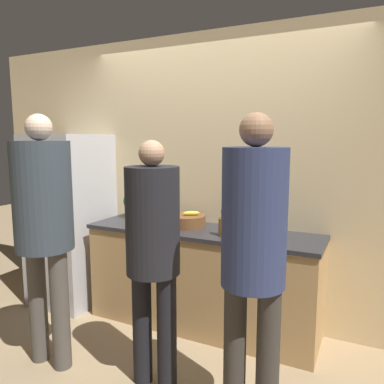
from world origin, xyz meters
The scene contains 13 objects.
ground_plane centered at (0.00, 0.00, 0.00)m, with size 14.00×14.00×0.00m, color #9E8460.
wall_back centered at (0.00, 0.63, 1.30)m, with size 5.20×0.06×2.60m.
counter centered at (0.00, 0.34, 0.44)m, with size 2.05×0.61×0.88m.
refrigerator centered at (-1.43, 0.26, 0.85)m, with size 0.65×0.72×1.70m.
person_left centered at (-0.77, -0.68, 1.13)m, with size 0.40×0.40×1.83m.
person_center centered at (0.05, -0.55, 0.98)m, with size 0.35×0.35×1.65m.
person_right centered at (0.75, -0.63, 1.07)m, with size 0.35×0.35×1.79m.
fruit_bowl centered at (-0.16, 0.36, 0.94)m, with size 0.33×0.33×0.14m.
utensil_crock centered at (0.30, 0.46, 0.95)m, with size 0.10×0.10×0.26m.
bottle_green centered at (0.30, 0.35, 0.95)m, with size 0.08×0.08×0.18m.
bottle_amber centered at (0.25, 0.20, 0.96)m, with size 0.07×0.07×0.21m.
cup_blue centered at (-0.51, 0.34, 0.93)m, with size 0.08×0.08×0.10m.
potted_plant centered at (-0.80, 0.45, 1.02)m, with size 0.18×0.18×0.26m.
Camera 1 is at (1.30, -2.54, 1.66)m, focal length 35.00 mm.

